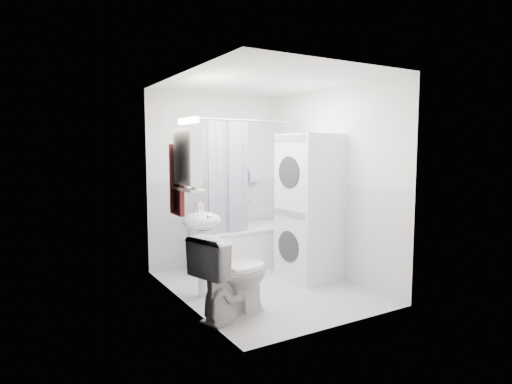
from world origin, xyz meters
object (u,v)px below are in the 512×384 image
bathtub (248,244)px  toilet (233,275)px  washer_dryer (310,207)px  sink (202,234)px

bathtub → toilet: bearing=-123.9°
washer_dryer → toilet: bearing=-160.3°
sink → washer_dryer: 1.45m
sink → toilet: sink is taller
bathtub → sink: size_ratio=1.40×
bathtub → sink: bearing=-141.1°
bathtub → toilet: size_ratio=1.76×
sink → toilet: (0.03, -0.66, -0.30)m
bathtub → sink: 1.40m
toilet → bathtub: bearing=-51.8°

